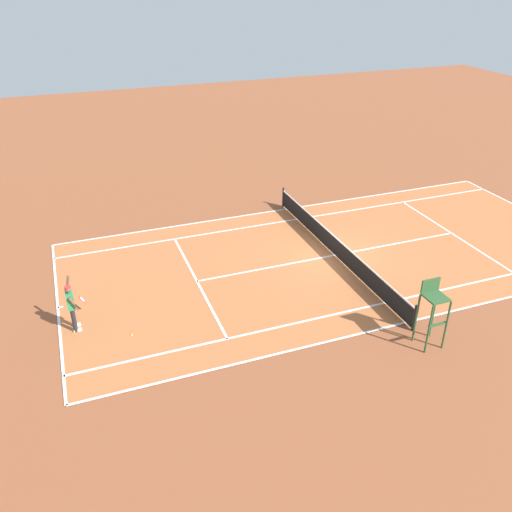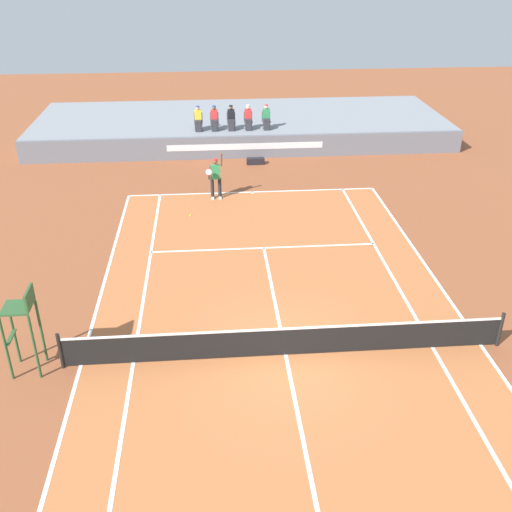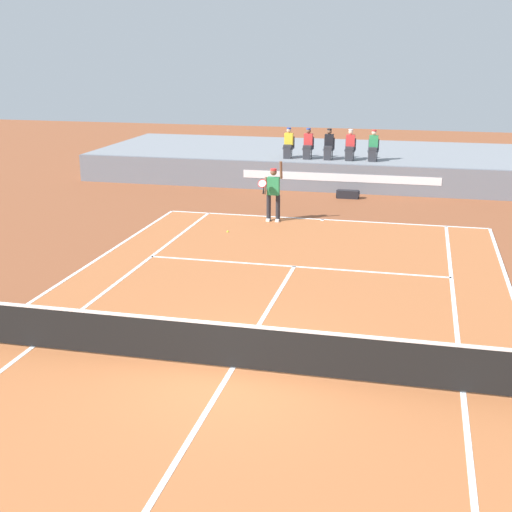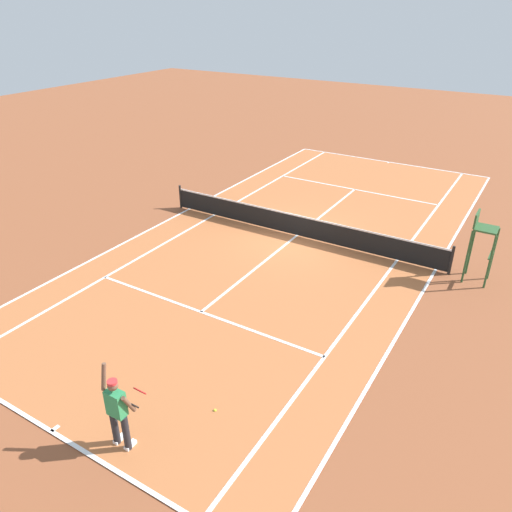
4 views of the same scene
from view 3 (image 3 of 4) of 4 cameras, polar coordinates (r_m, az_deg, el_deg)
ground_plane at (r=13.04m, az=-1.95°, el=-9.29°), size 80.00×80.00×0.00m
court at (r=13.04m, az=-1.95°, el=-9.25°), size 11.08×23.88×0.03m
net at (r=12.82m, az=-1.98°, el=-7.20°), size 11.98×0.10×1.07m
barrier_wall at (r=28.66m, az=6.88°, el=6.32°), size 22.92×0.25×1.17m
bleacher_platform at (r=32.62m, az=7.72°, el=7.56°), size 22.92×7.84×1.17m
spectator_seated_0 at (r=29.97m, az=2.67°, el=9.19°), size 0.44×0.60×1.26m
spectator_seated_1 at (r=29.83m, az=4.27°, el=9.13°), size 0.44×0.60×1.26m
spectator_seated_2 at (r=29.71m, az=5.97°, el=9.05°), size 0.44×0.60×1.26m
spectator_seated_3 at (r=29.61m, az=7.71°, el=8.97°), size 0.44×0.60×1.26m
spectator_seated_4 at (r=29.53m, az=9.58°, el=8.86°), size 0.44×0.60×1.26m
tennis_player at (r=23.59m, az=1.41°, el=5.20°), size 0.76×0.63×2.08m
tennis_ball at (r=22.35m, az=-2.33°, el=2.00°), size 0.07×0.07×0.07m
equipment_bag at (r=27.68m, az=7.53°, el=5.03°), size 0.90×0.33×0.32m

